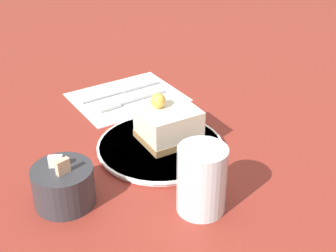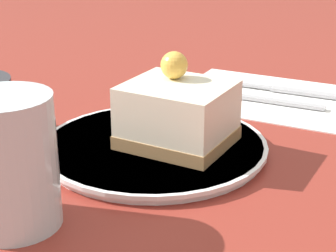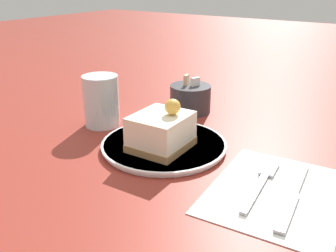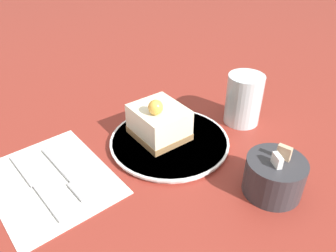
# 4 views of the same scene
# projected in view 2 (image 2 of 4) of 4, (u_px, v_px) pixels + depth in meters

# --- Properties ---
(ground_plane) EXTENTS (4.00, 4.00, 0.00)m
(ground_plane) POSITION_uv_depth(u_px,v_px,m) (140.00, 133.00, 0.59)
(ground_plane) COLOR maroon
(plate) EXTENTS (0.22, 0.22, 0.01)m
(plate) POSITION_uv_depth(u_px,v_px,m) (154.00, 146.00, 0.54)
(plate) COLOR white
(plate) RESTS_ON ground_plane
(cake_slice) EXTENTS (0.09, 0.10, 0.09)m
(cake_slice) POSITION_uv_depth(u_px,v_px,m) (178.00, 113.00, 0.53)
(cake_slice) COLOR #9E7547
(cake_slice) RESTS_ON plate
(napkin) EXTENTS (0.19, 0.23, 0.00)m
(napkin) POSITION_uv_depth(u_px,v_px,m) (266.00, 96.00, 0.70)
(napkin) COLOR white
(napkin) RESTS_ON ground_plane
(fork) EXTENTS (0.03, 0.16, 0.00)m
(fork) POSITION_uv_depth(u_px,v_px,m) (249.00, 98.00, 0.68)
(fork) COLOR #B2B2B7
(fork) RESTS_ON napkin
(knife) EXTENTS (0.03, 0.19, 0.00)m
(knife) POSITION_uv_depth(u_px,v_px,m) (285.00, 90.00, 0.71)
(knife) COLOR #B2B2B7
(knife) RESTS_ON napkin
(drinking_glass) EXTENTS (0.07, 0.07, 0.10)m
(drinking_glass) POSITION_uv_depth(u_px,v_px,m) (9.00, 162.00, 0.41)
(drinking_glass) COLOR silver
(drinking_glass) RESTS_ON ground_plane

